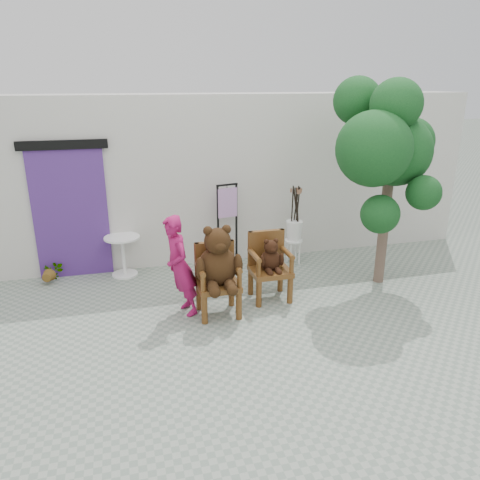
{
  "coord_description": "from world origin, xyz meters",
  "views": [
    {
      "loc": [
        -2.18,
        -5.44,
        3.23
      ],
      "look_at": [
        -0.49,
        0.98,
        0.95
      ],
      "focal_mm": 35.0,
      "sensor_mm": 36.0,
      "label": 1
    }
  ],
  "objects": [
    {
      "name": "ground_plane",
      "position": [
        0.0,
        0.0,
        0.0
      ],
      "size": [
        60.0,
        60.0,
        0.0
      ],
      "primitive_type": "plane",
      "color": "gray",
      "rests_on": "ground"
    },
    {
      "name": "back_wall",
      "position": [
        0.0,
        3.1,
        1.5
      ],
      "size": [
        9.0,
        1.0,
        3.0
      ],
      "primitive_type": "cube",
      "color": "beige",
      "rests_on": "ground"
    },
    {
      "name": "doorway",
      "position": [
        -3.0,
        2.58,
        1.16
      ],
      "size": [
        1.4,
        0.11,
        2.33
      ],
      "color": "#4C2777",
      "rests_on": "ground"
    },
    {
      "name": "chair_big",
      "position": [
        -0.93,
        0.54,
        0.75
      ],
      "size": [
        0.66,
        0.71,
        1.34
      ],
      "color": "#4D2C10",
      "rests_on": "ground"
    },
    {
      "name": "chair_small",
      "position": [
        -0.05,
        0.87,
        0.61
      ],
      "size": [
        0.59,
        0.54,
        1.04
      ],
      "color": "#4D2C10",
      "rests_on": "ground"
    },
    {
      "name": "person",
      "position": [
        -1.44,
        0.68,
        0.74
      ],
      "size": [
        0.48,
        0.61,
        1.49
      ],
      "primitive_type": "imported",
      "rotation": [
        0.0,
        0.0,
        -1.33
      ],
      "color": "#98124D",
      "rests_on": "ground"
    },
    {
      "name": "cafe_table",
      "position": [
        -2.21,
        2.35,
        0.44
      ],
      "size": [
        0.6,
        0.6,
        0.7
      ],
      "rotation": [
        0.0,
        0.0,
        -0.42
      ],
      "color": "white",
      "rests_on": "ground"
    },
    {
      "name": "display_stand",
      "position": [
        -0.36,
        2.35,
        0.58
      ],
      "size": [
        0.51,
        0.43,
        1.51
      ],
      "rotation": [
        0.0,
        0.0,
        0.19
      ],
      "color": "black",
      "rests_on": "ground"
    },
    {
      "name": "stool_bucket",
      "position": [
        0.83,
        2.13,
        0.64
      ],
      "size": [
        0.32,
        0.32,
        1.45
      ],
      "rotation": [
        0.0,
        0.0,
        0.03
      ],
      "color": "white",
      "rests_on": "ground"
    },
    {
      "name": "tree",
      "position": [
        1.84,
        0.93,
        2.26
      ],
      "size": [
        1.91,
        1.79,
        3.3
      ],
      "rotation": [
        0.0,
        0.0,
        -0.07
      ],
      "color": "#4C382D",
      "rests_on": "ground"
    },
    {
      "name": "potted_plant",
      "position": [
        -3.4,
        2.35,
        0.18
      ],
      "size": [
        0.39,
        0.36,
        0.36
      ],
      "primitive_type": "imported",
      "rotation": [
        0.0,
        0.0,
        -0.26
      ],
      "color": "black",
      "rests_on": "ground"
    }
  ]
}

